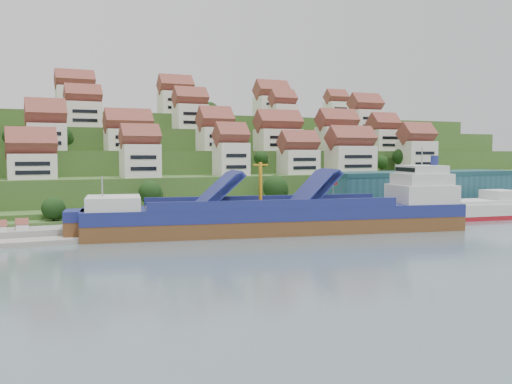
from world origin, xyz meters
name	(u,v)px	position (x,y,z in m)	size (l,w,h in m)	color
ground	(288,232)	(0.00, 0.00, 0.00)	(300.00, 300.00, 0.00)	slate
quay	(329,216)	(20.00, 15.00, 1.10)	(180.00, 14.00, 2.20)	gray
pebble_beach	(0,239)	(-58.00, 12.00, 0.50)	(45.00, 20.00, 1.00)	gray
hillside	(162,170)	(0.00, 103.55, 10.66)	(260.00, 128.00, 31.00)	#2D4C1E
hillside_village	(202,132)	(1.16, 59.99, 23.97)	(158.07, 63.26, 28.44)	silver
hillside_trees	(189,160)	(-9.35, 41.53, 15.36)	(145.55, 62.33, 31.63)	#183712
warehouse	(421,189)	(52.00, 17.00, 7.20)	(60.00, 15.00, 10.00)	#1F4B55
flagpole	(333,195)	(18.11, 10.00, 6.88)	(1.28, 0.16, 8.00)	gray
cargo_ship	(290,217)	(-0.11, -0.99, 3.47)	(84.01, 29.06, 18.49)	brown
second_ship	(480,209)	(58.43, 1.26, 2.44)	(28.93, 13.69, 8.08)	maroon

